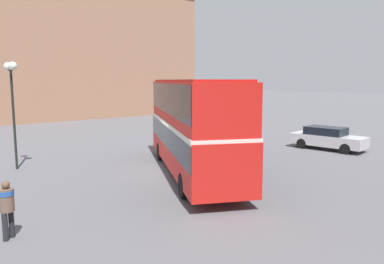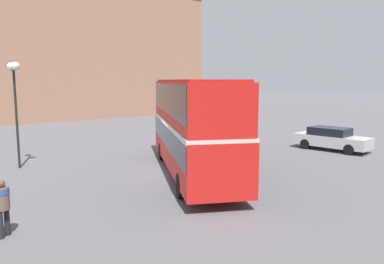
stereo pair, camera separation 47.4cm
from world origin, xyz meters
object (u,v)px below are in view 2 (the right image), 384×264
(double_decker_bus, at_px, (192,121))
(parked_car_kerb_near, at_px, (331,139))
(pedestrian_foreground, at_px, (2,202))
(street_lamp_twin_globe, at_px, (14,84))

(double_decker_bus, bearing_deg, parked_car_kerb_near, 113.55)
(pedestrian_foreground, height_order, street_lamp_twin_globe, street_lamp_twin_globe)
(pedestrian_foreground, bearing_deg, parked_car_kerb_near, -121.83)
(pedestrian_foreground, xyz_separation_m, parked_car_kerb_near, (-1.60, 19.83, -0.29))
(street_lamp_twin_globe, bearing_deg, parked_car_kerb_near, 66.98)
(double_decker_bus, relative_size, pedestrian_foreground, 6.59)
(pedestrian_foreground, distance_m, parked_car_kerb_near, 19.90)
(double_decker_bus, relative_size, parked_car_kerb_near, 2.33)
(parked_car_kerb_near, relative_size, street_lamp_twin_globe, 0.89)
(parked_car_kerb_near, bearing_deg, pedestrian_foreground, -91.92)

